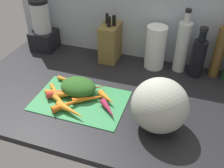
# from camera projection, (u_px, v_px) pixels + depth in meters

# --- Properties ---
(ground_plane) EXTENTS (1.70, 0.80, 0.03)m
(ground_plane) POSITION_uv_depth(u_px,v_px,m) (143.00, 101.00, 1.21)
(ground_plane) COLOR black
(wall_back) EXTENTS (1.70, 0.03, 0.60)m
(wall_back) POSITION_uv_depth(u_px,v_px,m) (164.00, 8.00, 1.31)
(wall_back) COLOR #ADB7C1
(wall_back) RESTS_ON ground_plane
(cutting_board) EXTENTS (0.42, 0.28, 0.01)m
(cutting_board) POSITION_uv_depth(u_px,v_px,m) (80.00, 100.00, 1.18)
(cutting_board) COLOR #338C4C
(cutting_board) RESTS_ON ground_plane
(carrot_0) EXTENTS (0.13, 0.03, 0.02)m
(carrot_0) POSITION_uv_depth(u_px,v_px,m) (69.00, 81.00, 1.28)
(carrot_0) COLOR orange
(carrot_0) RESTS_ON cutting_board
(carrot_1) EXTENTS (0.15, 0.09, 0.03)m
(carrot_1) POSITION_uv_depth(u_px,v_px,m) (71.00, 94.00, 1.19)
(carrot_1) COLOR orange
(carrot_1) RESTS_ON cutting_board
(carrot_2) EXTENTS (0.14, 0.10, 0.03)m
(carrot_2) POSITION_uv_depth(u_px,v_px,m) (62.00, 104.00, 1.14)
(carrot_2) COLOR orange
(carrot_2) RESTS_ON cutting_board
(carrot_3) EXTENTS (0.16, 0.12, 0.03)m
(carrot_3) POSITION_uv_depth(u_px,v_px,m) (92.00, 98.00, 1.17)
(carrot_3) COLOR orange
(carrot_3) RESTS_ON cutting_board
(carrot_4) EXTENTS (0.17, 0.08, 0.03)m
(carrot_4) POSITION_uv_depth(u_px,v_px,m) (64.00, 92.00, 1.21)
(carrot_4) COLOR orange
(carrot_4) RESTS_ON cutting_board
(carrot_5) EXTENTS (0.16, 0.12, 0.03)m
(carrot_5) POSITION_uv_depth(u_px,v_px,m) (89.00, 89.00, 1.22)
(carrot_5) COLOR red
(carrot_5) RESTS_ON cutting_board
(carrot_6) EXTENTS (0.10, 0.08, 0.03)m
(carrot_6) POSITION_uv_depth(u_px,v_px,m) (107.00, 98.00, 1.16)
(carrot_6) COLOR orange
(carrot_6) RESTS_ON cutting_board
(carrot_7) EXTENTS (0.11, 0.11, 0.02)m
(carrot_7) POSITION_uv_depth(u_px,v_px,m) (56.00, 92.00, 1.21)
(carrot_7) COLOR orange
(carrot_7) RESTS_ON cutting_board
(carrot_8) EXTENTS (0.11, 0.03, 0.02)m
(carrot_8) POSITION_uv_depth(u_px,v_px,m) (83.00, 82.00, 1.27)
(carrot_8) COLOR orange
(carrot_8) RESTS_ON cutting_board
(carrot_9) EXTENTS (0.17, 0.12, 0.04)m
(carrot_9) POSITION_uv_depth(u_px,v_px,m) (66.00, 93.00, 1.19)
(carrot_9) COLOR red
(carrot_9) RESTS_ON cutting_board
(carrot_10) EXTENTS (0.10, 0.10, 0.03)m
(carrot_10) POSITION_uv_depth(u_px,v_px,m) (108.00, 109.00, 1.11)
(carrot_10) COLOR #B2264C
(carrot_10) RESTS_ON cutting_board
(carrot_11) EXTENTS (0.15, 0.07, 0.03)m
(carrot_11) POSITION_uv_depth(u_px,v_px,m) (71.00, 111.00, 1.09)
(carrot_11) COLOR orange
(carrot_11) RESTS_ON cutting_board
(carrot_12) EXTENTS (0.13, 0.15, 0.03)m
(carrot_12) POSITION_uv_depth(u_px,v_px,m) (70.00, 104.00, 1.13)
(carrot_12) COLOR orange
(carrot_12) RESTS_ON cutting_board
(carrot_greens_pile) EXTENTS (0.17, 0.13, 0.07)m
(carrot_greens_pile) POSITION_uv_depth(u_px,v_px,m) (78.00, 87.00, 1.20)
(carrot_greens_pile) COLOR #2D6023
(carrot_greens_pile) RESTS_ON cutting_board
(winter_squash) EXTENTS (0.22, 0.21, 0.22)m
(winter_squash) POSITION_uv_depth(u_px,v_px,m) (160.00, 105.00, 0.99)
(winter_squash) COLOR #B2B7A8
(winter_squash) RESTS_ON ground_plane
(knife_block) EXTENTS (0.10, 0.15, 0.26)m
(knife_block) POSITION_uv_depth(u_px,v_px,m) (110.00, 42.00, 1.43)
(knife_block) COLOR olive
(knife_block) RESTS_ON ground_plane
(blender_appliance) EXTENTS (0.14, 0.14, 0.30)m
(blender_appliance) POSITION_uv_depth(u_px,v_px,m) (43.00, 28.00, 1.52)
(blender_appliance) COLOR black
(blender_appliance) RESTS_ON ground_plane
(paper_towel_roll) EXTENTS (0.11, 0.11, 0.23)m
(paper_towel_roll) POSITION_uv_depth(u_px,v_px,m) (155.00, 47.00, 1.36)
(paper_towel_roll) COLOR white
(paper_towel_roll) RESTS_ON ground_plane
(bottle_0) EXTENTS (0.07, 0.07, 0.34)m
(bottle_0) POSITION_uv_depth(u_px,v_px,m) (182.00, 46.00, 1.32)
(bottle_0) COLOR silver
(bottle_0) RESTS_ON ground_plane
(bottle_1) EXTENTS (0.07, 0.07, 0.27)m
(bottle_1) POSITION_uv_depth(u_px,v_px,m) (198.00, 57.00, 1.29)
(bottle_1) COLOR black
(bottle_1) RESTS_ON ground_plane
(bottle_2) EXTENTS (0.05, 0.05, 0.34)m
(bottle_2) POSITION_uv_depth(u_px,v_px,m) (219.00, 51.00, 1.27)
(bottle_2) COLOR brown
(bottle_2) RESTS_ON ground_plane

